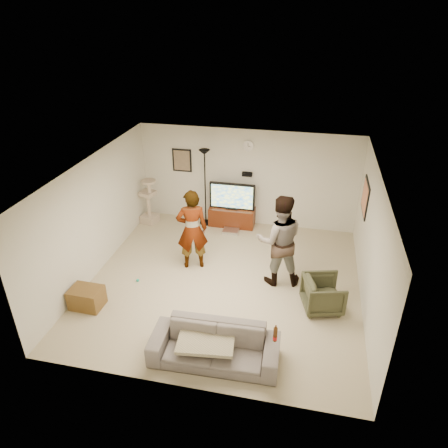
% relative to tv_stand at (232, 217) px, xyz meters
% --- Properties ---
extents(floor, '(5.50, 5.50, 0.02)m').
position_rel_tv_stand_xyz_m(floor, '(0.34, -2.50, -0.25)').
color(floor, '#BDAB8F').
rests_on(floor, ground).
extents(ceiling, '(5.50, 5.50, 0.02)m').
position_rel_tv_stand_xyz_m(ceiling, '(0.34, -2.50, 2.27)').
color(ceiling, silver).
rests_on(ceiling, wall_back).
extents(wall_back, '(5.50, 0.04, 2.50)m').
position_rel_tv_stand_xyz_m(wall_back, '(0.34, 0.25, 1.01)').
color(wall_back, silver).
rests_on(wall_back, floor).
extents(wall_front, '(5.50, 0.04, 2.50)m').
position_rel_tv_stand_xyz_m(wall_front, '(0.34, -5.25, 1.01)').
color(wall_front, silver).
rests_on(wall_front, floor).
extents(wall_left, '(0.04, 5.50, 2.50)m').
position_rel_tv_stand_xyz_m(wall_left, '(-2.41, -2.50, 1.01)').
color(wall_left, silver).
rests_on(wall_left, floor).
extents(wall_right, '(0.04, 5.50, 2.50)m').
position_rel_tv_stand_xyz_m(wall_right, '(3.09, -2.50, 1.01)').
color(wall_right, silver).
rests_on(wall_right, floor).
extents(wall_clock, '(0.26, 0.04, 0.26)m').
position_rel_tv_stand_xyz_m(wall_clock, '(0.34, 0.22, 1.86)').
color(wall_clock, white).
rests_on(wall_clock, wall_back).
extents(wall_speaker, '(0.25, 0.10, 0.10)m').
position_rel_tv_stand_xyz_m(wall_speaker, '(0.34, 0.19, 1.14)').
color(wall_speaker, black).
rests_on(wall_speaker, wall_back).
extents(picture_back, '(0.42, 0.03, 0.52)m').
position_rel_tv_stand_xyz_m(picture_back, '(-1.36, 0.23, 1.36)').
color(picture_back, '#75614A').
rests_on(picture_back, wall_back).
extents(picture_right, '(0.03, 0.78, 0.62)m').
position_rel_tv_stand_xyz_m(picture_right, '(3.07, -0.90, 1.26)').
color(picture_right, '#DF8459').
rests_on(picture_right, wall_right).
extents(tv_stand, '(1.17, 0.45, 0.49)m').
position_rel_tv_stand_xyz_m(tv_stand, '(0.00, 0.00, 0.00)').
color(tv_stand, '#471B0A').
rests_on(tv_stand, floor).
extents(console_box, '(0.40, 0.30, 0.07)m').
position_rel_tv_stand_xyz_m(console_box, '(0.05, -0.40, -0.21)').
color(console_box, silver).
rests_on(console_box, floor).
extents(tv, '(1.16, 0.08, 0.69)m').
position_rel_tv_stand_xyz_m(tv, '(-0.00, 0.00, 0.59)').
color(tv, black).
rests_on(tv, tv_stand).
extents(tv_screen, '(1.06, 0.01, 0.60)m').
position_rel_tv_stand_xyz_m(tv_screen, '(0.00, -0.04, 0.59)').
color(tv_screen, '#E8E34B').
rests_on(tv_screen, tv).
extents(floor_lamp, '(0.32, 0.32, 2.01)m').
position_rel_tv_stand_xyz_m(floor_lamp, '(-0.69, -0.04, 0.76)').
color(floor_lamp, black).
rests_on(floor_lamp, floor).
extents(cat_tree, '(0.47, 0.47, 1.22)m').
position_rel_tv_stand_xyz_m(cat_tree, '(-2.16, -0.29, 0.37)').
color(cat_tree, tan).
rests_on(cat_tree, floor).
extents(person_left, '(0.77, 0.63, 1.82)m').
position_rel_tv_stand_xyz_m(person_left, '(-0.46, -2.04, 0.67)').
color(person_left, beige).
rests_on(person_left, floor).
extents(person_right, '(1.08, 0.92, 1.95)m').
position_rel_tv_stand_xyz_m(person_right, '(1.40, -2.21, 0.73)').
color(person_right, '#323B93').
rests_on(person_right, floor).
extents(sofa, '(2.10, 0.88, 0.61)m').
position_rel_tv_stand_xyz_m(sofa, '(0.64, -4.62, 0.06)').
color(sofa, '#69615D').
rests_on(sofa, floor).
extents(throw_blanket, '(0.97, 0.80, 0.06)m').
position_rel_tv_stand_xyz_m(throw_blanket, '(0.51, -4.62, 0.17)').
color(throw_blanket, tan).
rests_on(throw_blanket, sofa).
extents(beer_bottle, '(0.06, 0.06, 0.25)m').
position_rel_tv_stand_xyz_m(beer_bottle, '(1.59, -4.62, 0.49)').
color(beer_bottle, '#43230C').
rests_on(beer_bottle, sofa).
extents(armchair, '(0.88, 0.86, 0.66)m').
position_rel_tv_stand_xyz_m(armchair, '(2.33, -2.92, 0.08)').
color(armchair, '#383924').
rests_on(armchair, floor).
extents(side_table, '(0.61, 0.46, 0.40)m').
position_rel_tv_stand_xyz_m(side_table, '(-2.06, -3.82, -0.04)').
color(side_table, '#563B19').
rests_on(side_table, floor).
extents(toy_ball, '(0.06, 0.06, 0.06)m').
position_rel_tv_stand_xyz_m(toy_ball, '(-1.44, -2.87, -0.21)').
color(toy_ball, '#20AE8E').
rests_on(toy_ball, floor).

